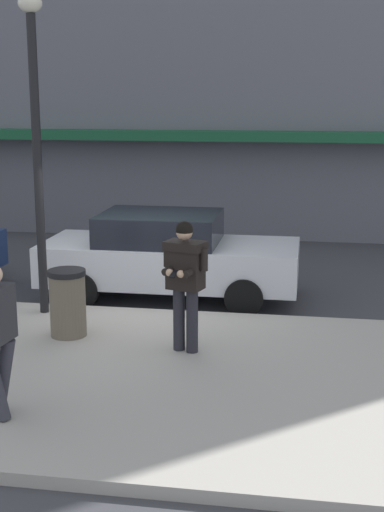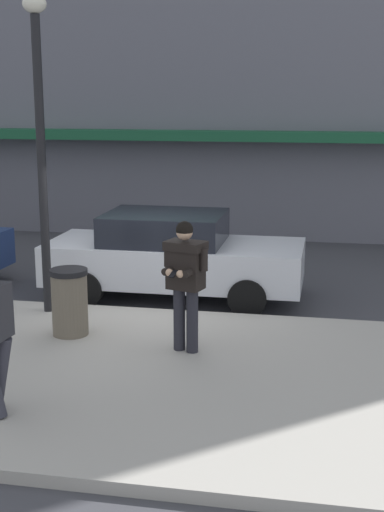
{
  "view_description": "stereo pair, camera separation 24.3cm",
  "coord_description": "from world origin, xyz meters",
  "px_view_note": "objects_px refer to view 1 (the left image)",
  "views": [
    {
      "loc": [
        2.74,
        -11.13,
        3.56
      ],
      "look_at": [
        1.23,
        -2.11,
        1.49
      ],
      "focal_mm": 50.0,
      "sensor_mm": 36.0,
      "label": 1
    },
    {
      "loc": [
        2.97,
        -11.09,
        3.56
      ],
      "look_at": [
        1.23,
        -2.11,
        1.49
      ],
      "focal_mm": 50.0,
      "sensor_mm": 36.0,
      "label": 2
    }
  ],
  "objects_px": {
    "parked_sedan_mid": "(168,255)",
    "street_lamp_post": "(36,123)",
    "trash_bin": "(68,303)",
    "man_texting_on_phone": "(185,272)"
  },
  "relations": [
    {
      "from": "parked_sedan_mid",
      "to": "street_lamp_post",
      "type": "relative_size",
      "value": 0.92
    },
    {
      "from": "street_lamp_post",
      "to": "trash_bin",
      "type": "distance_m",
      "value": 2.82
    },
    {
      "from": "man_texting_on_phone",
      "to": "street_lamp_post",
      "type": "bearing_deg",
      "value": 151.28
    },
    {
      "from": "man_texting_on_phone",
      "to": "street_lamp_post",
      "type": "height_order",
      "value": "street_lamp_post"
    },
    {
      "from": "street_lamp_post",
      "to": "parked_sedan_mid",
      "type": "bearing_deg",
      "value": 42.78
    },
    {
      "from": "street_lamp_post",
      "to": "trash_bin",
      "type": "xyz_separation_m",
      "value": [
        0.77,
        -1.04,
        -2.51
      ]
    },
    {
      "from": "trash_bin",
      "to": "street_lamp_post",
      "type": "bearing_deg",
      "value": 126.55
    },
    {
      "from": "parked_sedan_mid",
      "to": "street_lamp_post",
      "type": "distance_m",
      "value": 3.32
    },
    {
      "from": "street_lamp_post",
      "to": "trash_bin",
      "type": "relative_size",
      "value": 4.98
    },
    {
      "from": "man_texting_on_phone",
      "to": "trash_bin",
      "type": "xyz_separation_m",
      "value": [
        -1.79,
        0.36,
        -0.62
      ]
    }
  ]
}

